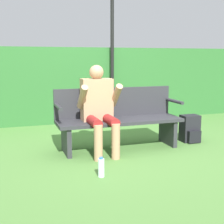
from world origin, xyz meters
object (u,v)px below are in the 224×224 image
(park_bench, at_px, (118,118))
(person_seated, at_px, (99,105))
(parked_car, at_px, (142,72))
(signpost, at_px, (112,43))
(water_bottle, at_px, (101,168))
(backpack, at_px, (190,129))

(park_bench, bearing_deg, person_seated, -159.04)
(park_bench, distance_m, parked_car, 10.77)
(person_seated, height_order, signpost, signpost)
(water_bottle, xyz_separation_m, parked_car, (5.24, 10.71, 0.52))
(signpost, xyz_separation_m, parked_car, (4.17, 7.91, -0.95))
(backpack, relative_size, signpost, 0.15)
(park_bench, xyz_separation_m, signpost, (0.51, 1.79, 1.14))
(water_bottle, bearing_deg, park_bench, 61.22)
(park_bench, distance_m, backpack, 1.19)
(person_seated, bearing_deg, water_bottle, -104.88)
(person_seated, distance_m, backpack, 1.56)
(person_seated, distance_m, parked_car, 11.02)
(backpack, relative_size, parked_car, 0.09)
(person_seated, bearing_deg, park_bench, 20.96)
(water_bottle, distance_m, parked_car, 11.94)
(person_seated, bearing_deg, signpost, 66.35)
(person_seated, distance_m, water_bottle, 1.07)
(water_bottle, distance_m, signpost, 3.34)
(park_bench, xyz_separation_m, person_seated, (-0.32, -0.12, 0.22))
(signpost, bearing_deg, park_bench, -106.06)
(person_seated, height_order, water_bottle, person_seated)
(signpost, height_order, parked_car, signpost)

